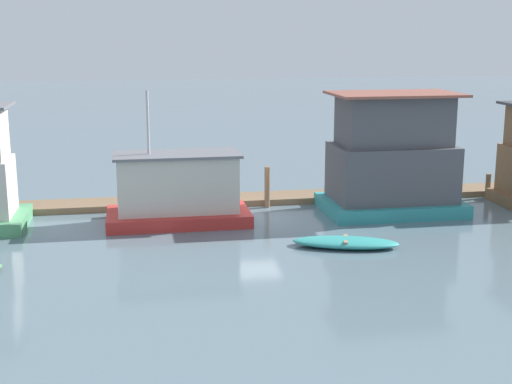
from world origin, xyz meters
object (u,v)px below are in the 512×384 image
houseboat_red (178,191)px  houseboat_teal (392,159)px  dinghy_teal (346,242)px  mooring_post_far_right (267,187)px  mooring_post_far_left (488,186)px  mooring_post_centre (175,189)px

houseboat_red → houseboat_teal: houseboat_red is taller
dinghy_teal → mooring_post_far_right: 7.21m
houseboat_teal → dinghy_teal: size_ratio=1.44×
mooring_post_far_left → mooring_post_centre: mooring_post_centre is taller
houseboat_red → dinghy_teal: (6.15, -4.87, -1.22)m
mooring_post_far_left → dinghy_teal: bearing=-144.1°
houseboat_teal → mooring_post_far_right: houseboat_teal is taller
mooring_post_far_right → mooring_post_centre: mooring_post_centre is taller
dinghy_teal → mooring_post_far_left: mooring_post_far_left is taller
mooring_post_far_right → mooring_post_far_left: bearing=0.0°
houseboat_red → mooring_post_far_right: 4.87m
houseboat_teal → mooring_post_centre: (-9.88, 1.78, -1.38)m
houseboat_teal → mooring_post_centre: houseboat_teal is taller
mooring_post_far_left → mooring_post_centre: (-15.72, 0.00, 0.47)m
mooring_post_far_right → mooring_post_centre: (-4.36, 0.00, 0.10)m
houseboat_teal → mooring_post_far_left: 6.38m
mooring_post_centre → houseboat_teal: bearing=-10.2°
mooring_post_far_left → mooring_post_far_right: bearing=180.0°
mooring_post_far_right → mooring_post_centre: bearing=180.0°
mooring_post_centre → dinghy_teal: bearing=-48.6°
houseboat_teal → mooring_post_far_left: (5.84, 1.78, -1.85)m
houseboat_red → mooring_post_centre: 2.10m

